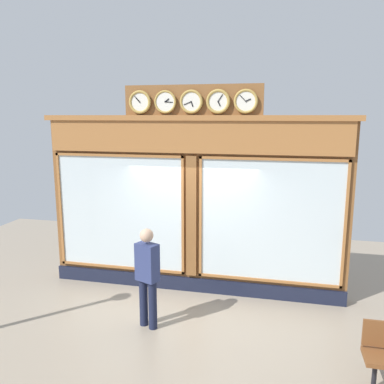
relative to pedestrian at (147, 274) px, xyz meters
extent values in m
plane|color=gray|center=(-0.40, 1.29, -0.93)|extent=(14.00, 14.00, 0.00)
cube|color=brown|center=(-0.40, -1.66, 0.75)|extent=(5.86, 0.30, 3.37)
cube|color=#191E33|center=(-0.40, -1.49, -0.79)|extent=(5.86, 0.08, 0.28)
cube|color=#A56936|center=(-0.40, -1.47, 2.14)|extent=(5.74, 0.08, 0.60)
cube|color=#A56936|center=(-0.40, -1.49, 2.49)|extent=(5.97, 0.20, 0.10)
cube|color=silver|center=(-1.89, -1.49, 0.60)|extent=(2.58, 0.02, 2.27)
cube|color=#A56936|center=(-1.89, -1.47, 1.76)|extent=(2.68, 0.04, 0.05)
cube|color=#A56936|center=(-1.89, -1.47, -0.56)|extent=(2.68, 0.04, 0.05)
cube|color=#A56936|center=(-3.20, -1.47, 0.60)|extent=(0.05, 0.04, 2.37)
cube|color=#A56936|center=(-0.57, -1.47, 0.60)|extent=(0.05, 0.04, 2.37)
cube|color=silver|center=(1.09, -1.49, 0.60)|extent=(2.58, 0.02, 2.27)
cube|color=#A56936|center=(1.09, -1.47, 1.76)|extent=(2.68, 0.04, 0.05)
cube|color=#A56936|center=(1.09, -1.47, -0.56)|extent=(2.68, 0.04, 0.05)
cube|color=#A56936|center=(2.40, -1.47, 0.60)|extent=(0.05, 0.04, 2.37)
cube|color=#A56936|center=(-0.22, -1.47, 0.60)|extent=(0.05, 0.04, 2.37)
cube|color=brown|center=(-0.40, -1.48, 0.60)|extent=(0.20, 0.10, 2.37)
cube|color=brown|center=(-0.40, -1.53, 2.78)|extent=(2.60, 0.06, 0.62)
cylinder|color=white|center=(-1.39, -1.45, 2.78)|extent=(0.35, 0.02, 0.35)
torus|color=#B79347|center=(-1.39, -1.44, 2.78)|extent=(0.43, 0.05, 0.43)
cube|color=black|center=(-1.43, -1.43, 2.80)|extent=(0.09, 0.01, 0.05)
cube|color=black|center=(-1.34, -1.43, 2.83)|extent=(0.11, 0.01, 0.11)
sphere|color=black|center=(-1.39, -1.43, 2.78)|extent=(0.02, 0.02, 0.02)
cylinder|color=white|center=(-0.89, -1.45, 2.78)|extent=(0.35, 0.02, 0.35)
torus|color=#B79347|center=(-0.89, -1.44, 2.78)|extent=(0.44, 0.06, 0.44)
cube|color=black|center=(-0.92, -1.43, 2.74)|extent=(0.06, 0.01, 0.09)
cube|color=black|center=(-0.94, -1.43, 2.84)|extent=(0.09, 0.01, 0.13)
sphere|color=black|center=(-0.89, -1.43, 2.78)|extent=(0.02, 0.02, 0.02)
cylinder|color=white|center=(-0.40, -1.45, 2.78)|extent=(0.35, 0.02, 0.35)
torus|color=#B79347|center=(-0.40, -1.44, 2.78)|extent=(0.43, 0.05, 0.43)
cube|color=black|center=(-0.42, -1.43, 2.73)|extent=(0.05, 0.01, 0.10)
cube|color=black|center=(-0.33, -1.43, 2.75)|extent=(0.14, 0.01, 0.07)
sphere|color=black|center=(-0.40, -1.43, 2.78)|extent=(0.02, 0.02, 0.02)
cylinder|color=white|center=(0.09, -1.45, 2.78)|extent=(0.35, 0.02, 0.35)
torus|color=#B79347|center=(0.09, -1.44, 2.78)|extent=(0.42, 0.04, 0.42)
cube|color=black|center=(0.06, -1.43, 2.80)|extent=(0.09, 0.01, 0.07)
cube|color=black|center=(0.02, -1.43, 2.77)|extent=(0.15, 0.01, 0.02)
sphere|color=black|center=(0.09, -1.43, 2.78)|extent=(0.02, 0.02, 0.02)
cylinder|color=white|center=(0.59, -1.45, 2.78)|extent=(0.35, 0.02, 0.35)
torus|color=#B79347|center=(0.59, -1.44, 2.78)|extent=(0.43, 0.05, 0.43)
cube|color=black|center=(0.62, -1.43, 2.81)|extent=(0.08, 0.01, 0.08)
cube|color=black|center=(0.64, -1.43, 2.83)|extent=(0.11, 0.01, 0.12)
sphere|color=black|center=(0.59, -1.43, 2.78)|extent=(0.02, 0.02, 0.02)
cylinder|color=#191E38|center=(0.09, -0.04, -0.52)|extent=(0.14, 0.14, 0.82)
cylinder|color=#191E38|center=(-0.09, 0.04, -0.52)|extent=(0.14, 0.14, 0.82)
cube|color=navy|center=(0.00, 0.00, 0.20)|extent=(0.42, 0.34, 0.62)
sphere|color=tan|center=(0.00, 0.00, 0.65)|extent=(0.22, 0.22, 0.22)
cylinder|color=black|center=(-3.32, 0.83, -0.71)|extent=(0.06, 0.06, 0.45)
camera|label=1|loc=(-2.06, 5.76, 2.53)|focal=37.09mm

